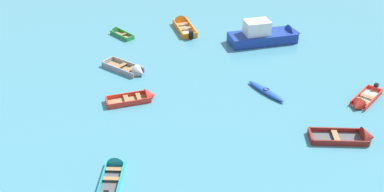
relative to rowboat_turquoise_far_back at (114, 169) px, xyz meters
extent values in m
cube|color=#4C4C51|center=(0.09, -0.74, -0.11)|extent=(1.25, 2.65, 0.08)
cube|color=teal|center=(-0.41, -0.80, 0.01)|extent=(0.39, 2.65, 0.32)
cube|color=teal|center=(0.59, -0.68, 0.01)|extent=(0.39, 2.65, 0.32)
cone|color=teal|center=(-0.08, 0.64, 0.03)|extent=(1.03, 0.72, 0.97)
cube|color=#937047|center=(0.11, -0.88, 0.08)|extent=(0.93, 0.39, 0.03)
cube|color=#937047|center=(0.01, -0.11, 0.08)|extent=(0.93, 0.39, 0.03)
cube|color=#99754C|center=(-1.26, 7.13, -0.10)|extent=(3.05, 2.23, 0.10)
cube|color=red|center=(-1.51, 7.64, 0.04)|extent=(2.72, 1.40, 0.39)
cube|color=red|center=(-1.01, 6.63, 0.04)|extent=(2.72, 1.40, 0.39)
cube|color=red|center=(-2.60, 6.47, 0.04)|extent=(0.60, 1.05, 0.39)
cone|color=red|center=(0.14, 7.83, 0.06)|extent=(1.10, 1.28, 1.09)
cube|color=#937047|center=(-1.40, 7.07, 0.12)|extent=(0.73, 1.05, 0.03)
cube|color=#937047|center=(-0.62, 7.45, 0.12)|extent=(0.73, 1.05, 0.03)
cube|color=#99754C|center=(-4.97, 17.77, -0.11)|extent=(2.39, 2.04, 0.09)
cube|color=#288C3D|center=(-5.21, 17.43, 0.03)|extent=(2.04, 1.51, 0.36)
cube|color=#288C3D|center=(-4.72, 18.10, 0.03)|extent=(2.04, 1.51, 0.36)
cube|color=#288C3D|center=(-3.96, 17.03, 0.03)|extent=(0.55, 0.71, 0.36)
cone|color=#288C3D|center=(-6.01, 18.53, 0.05)|extent=(0.93, 0.98, 0.80)
cube|color=#937047|center=(-4.86, 17.69, 0.10)|extent=(0.65, 0.76, 0.03)
cube|color=beige|center=(0.41, 20.02, -0.09)|extent=(2.68, 3.79, 0.12)
cube|color=orange|center=(-0.18, 19.74, 0.10)|extent=(1.72, 3.43, 0.49)
cube|color=orange|center=(1.00, 20.31, 0.10)|extent=(1.72, 3.43, 0.49)
cube|color=orange|center=(1.23, 18.33, 0.10)|extent=(1.21, 0.68, 0.49)
cone|color=orange|center=(-0.45, 21.79, 0.12)|extent=(1.51, 1.33, 1.25)
cube|color=#937047|center=(0.50, 19.85, 0.19)|extent=(1.22, 0.86, 0.03)
cube|color=#937047|center=(0.02, 20.84, 0.19)|extent=(1.22, 0.86, 0.03)
cube|color=black|center=(1.30, 18.19, 0.27)|extent=(0.46, 0.46, 0.69)
cube|color=#99754C|center=(-3.04, 11.66, -0.10)|extent=(3.41, 2.48, 0.10)
cube|color=gray|center=(-2.77, 12.22, 0.06)|extent=(3.06, 1.57, 0.42)
cube|color=gray|center=(-3.32, 11.11, 0.06)|extent=(3.06, 1.57, 0.42)
cube|color=gray|center=(-4.55, 12.41, 0.06)|extent=(0.65, 1.14, 0.42)
cone|color=gray|center=(-1.47, 10.88, 0.08)|extent=(1.22, 1.41, 1.19)
cube|color=#937047|center=(-3.20, 11.74, 0.14)|extent=(0.81, 1.15, 0.03)
cube|color=#937047|center=(-2.32, 11.30, 0.14)|extent=(0.81, 1.15, 0.03)
cube|color=navy|center=(7.63, 18.52, 0.29)|extent=(6.26, 4.30, 0.89)
cone|color=navy|center=(10.45, 19.76, 0.34)|extent=(1.79, 2.10, 1.77)
cube|color=white|center=(7.09, 18.28, 1.34)|extent=(2.56, 2.24, 1.21)
cube|color=black|center=(7.96, 18.66, 1.58)|extent=(0.74, 1.38, 0.53)
cube|color=#4C4C51|center=(12.70, 5.05, -0.10)|extent=(3.41, 1.63, 0.10)
cube|color=maroon|center=(12.62, 5.70, 0.04)|extent=(3.41, 0.51, 0.39)
cube|color=maroon|center=(12.78, 4.39, 0.04)|extent=(3.41, 0.51, 0.39)
cube|color=maroon|center=(11.00, 4.83, 0.04)|extent=(0.29, 1.30, 0.39)
cone|color=maroon|center=(14.47, 5.26, 0.06)|extent=(0.93, 1.35, 1.26)
cube|color=#937047|center=(12.52, 5.02, 0.12)|extent=(0.50, 1.21, 0.03)
ellipsoid|color=blue|center=(8.18, 9.86, 0.01)|extent=(2.95, 2.94, 0.32)
torus|color=black|center=(8.18, 9.86, 0.16)|extent=(0.62, 0.62, 0.07)
cube|color=beige|center=(15.15, 10.09, -0.10)|extent=(2.36, 2.99, 0.09)
cube|color=red|center=(15.60, 9.81, 0.04)|extent=(1.64, 2.61, 0.38)
cube|color=red|center=(14.71, 10.37, 0.04)|extent=(1.64, 2.61, 0.38)
cube|color=red|center=(15.95, 11.38, 0.04)|extent=(0.94, 0.63, 0.38)
cone|color=red|center=(14.33, 8.75, 0.06)|extent=(1.22, 1.12, 1.01)
cube|color=#937047|center=(15.24, 10.22, 0.11)|extent=(0.97, 0.76, 0.03)
cube|color=#937047|center=(14.78, 9.47, 0.11)|extent=(0.97, 0.76, 0.03)
cube|color=black|center=(16.01, 11.48, 0.17)|extent=(0.38, 0.38, 0.53)
camera|label=1|loc=(7.39, -18.10, 16.57)|focal=41.74mm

